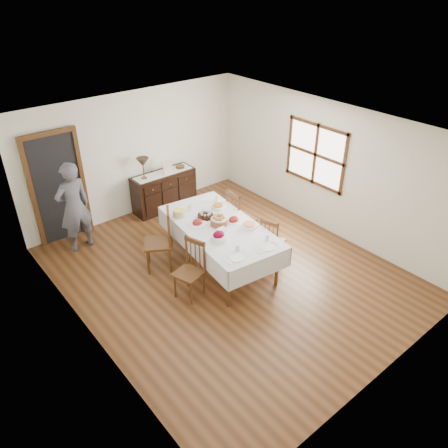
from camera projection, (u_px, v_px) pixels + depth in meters
ground at (228, 272)px, 7.72m from camera, size 6.00×6.00×0.00m
room_shell at (205, 183)px, 7.08m from camera, size 5.02×6.02×2.65m
dining_table at (220, 230)px, 7.55m from camera, size 1.48×2.51×0.82m
chair_left_near at (191, 269)px, 6.98m from camera, size 0.51×0.51×0.99m
chair_left_far at (161, 240)px, 7.58m from camera, size 0.64×0.64×1.13m
chair_right_near at (271, 240)px, 7.79m from camera, size 0.47×0.47×0.90m
chair_right_far at (239, 216)px, 8.33m from camera, size 0.50×0.50×1.09m
sideboard at (164, 191)px, 9.56m from camera, size 1.41×0.51×0.84m
person at (73, 204)px, 7.94m from camera, size 0.62×0.43×1.87m
bread_basket at (219, 221)px, 7.49m from camera, size 0.30×0.30×0.19m
egg_basket at (205, 215)px, 7.73m from camera, size 0.28×0.28×0.11m
ham_platter_a at (197, 223)px, 7.54m from camera, size 0.32×0.32×0.11m
ham_platter_b at (234, 220)px, 7.62m from camera, size 0.29×0.29×0.11m
beet_bowl at (219, 237)px, 7.08m from camera, size 0.26×0.26×0.16m
carrot_bowl at (218, 207)px, 8.02m from camera, size 0.24×0.24×0.09m
pineapple_bowl at (179, 213)px, 7.75m from camera, size 0.21×0.21×0.13m
casserole_dish at (249, 225)px, 7.45m from camera, size 0.26×0.26×0.08m
butter_dish at (222, 230)px, 7.32m from camera, size 0.15×0.11×0.07m
setting_left at (237, 254)px, 6.73m from camera, size 0.43×0.31×0.10m
setting_right at (267, 244)px, 6.98m from camera, size 0.43×0.31×0.10m
glass_far_a at (190, 207)px, 7.96m from camera, size 0.07×0.07×0.11m
glass_far_b at (217, 198)px, 8.27m from camera, size 0.06×0.06×0.11m
runner at (163, 173)px, 9.33m from camera, size 1.30×0.35×0.01m
table_lamp at (143, 163)px, 8.91m from camera, size 0.26×0.26×0.46m
picture_frame at (168, 167)px, 9.28m from camera, size 0.22×0.08×0.28m
deco_bowl at (180, 167)px, 9.56m from camera, size 0.20×0.20×0.06m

